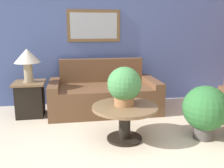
# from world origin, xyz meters

# --- Properties ---
(wall_back) EXTENTS (7.98, 0.09, 2.60)m
(wall_back) POSITION_xyz_m (0.00, 2.95, 1.30)
(wall_back) COLOR #5166A8
(wall_back) RESTS_ON ground_plane
(couch_main) EXTENTS (1.97, 0.99, 0.93)m
(couch_main) POSITION_xyz_m (0.19, 2.35, 0.30)
(couch_main) COLOR brown
(couch_main) RESTS_ON ground_plane
(coffee_table) EXTENTS (0.89, 0.89, 0.48)m
(coffee_table) POSITION_xyz_m (0.29, 1.06, 0.35)
(coffee_table) COLOR black
(coffee_table) RESTS_ON ground_plane
(side_table) EXTENTS (0.53, 0.53, 0.61)m
(side_table) POSITION_xyz_m (-1.12, 2.28, 0.31)
(side_table) COLOR black
(side_table) RESTS_ON ground_plane
(table_lamp) EXTENTS (0.44, 0.44, 0.57)m
(table_lamp) POSITION_xyz_m (-1.12, 2.28, 1.02)
(table_lamp) COLOR tan
(table_lamp) RESTS_ON side_table
(potted_plant_on_table) EXTENTS (0.46, 0.46, 0.53)m
(potted_plant_on_table) POSITION_xyz_m (0.30, 1.11, 0.76)
(potted_plant_on_table) COLOR #9E6B42
(potted_plant_on_table) RESTS_ON coffee_table
(potted_plant_floor) EXTENTS (0.62, 0.62, 0.75)m
(potted_plant_floor) POSITION_xyz_m (1.39, 0.91, 0.42)
(potted_plant_floor) COLOR #4C4742
(potted_plant_floor) RESTS_ON ground_plane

